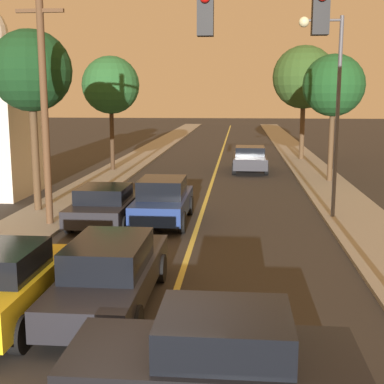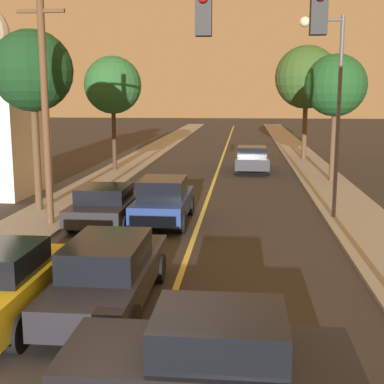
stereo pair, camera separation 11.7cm
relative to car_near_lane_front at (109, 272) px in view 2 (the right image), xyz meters
name	(u,v)px [view 2 (the right image)]	position (x,y,z in m)	size (l,w,h in m)	color
road_surface	(224,152)	(1.26, 31.89, -0.78)	(9.00, 80.00, 0.01)	#2D2B28
sidewalk_left	(153,151)	(-4.49, 31.89, -0.73)	(2.50, 80.00, 0.12)	gray
sidewalk_right	(297,152)	(7.01, 31.89, -0.73)	(2.50, 80.00, 0.12)	gray
car_near_lane_front	(109,272)	(0.00, 0.00, 0.00)	(1.84, 5.17, 1.54)	black
car_near_lane_second	(163,200)	(0.00, 7.71, 0.04)	(1.87, 4.44, 1.63)	navy
car_outer_lane_front	(0,283)	(-1.98, -0.95, 0.03)	(1.93, 4.03, 1.59)	gold
car_outer_lane_second	(106,205)	(-1.98, 7.29, -0.07)	(2.01, 4.22, 1.39)	black
car_far_oncoming	(252,159)	(3.28, 21.13, -0.02)	(2.05, 4.61, 1.48)	black
car_crossing_right	(210,366)	(2.39, -3.82, 0.03)	(4.02, 1.92, 1.59)	black
traffic_signal_mast	(339,69)	(4.62, 0.25, 4.19)	(5.02, 0.42, 6.82)	#47474C
streetlamp_right	(330,91)	(5.77, 8.83, 3.84)	(1.54, 0.36, 7.06)	#47474C
utility_pole_left	(45,107)	(-3.84, 6.87, 3.32)	(1.60, 0.24, 7.65)	#513823
tree_left_near	(32,72)	(-5.08, 9.00, 4.56)	(3.02, 3.02, 6.77)	#4C3823
tree_left_far	(113,85)	(-4.84, 20.38, 4.26)	(3.32, 3.32, 6.61)	#3D2B1C
tree_right_near	(307,77)	(6.94, 26.80, 4.88)	(4.24, 4.24, 7.68)	#4C3823
tree_right_far	(336,86)	(7.34, 17.29, 4.17)	(3.12, 3.12, 6.42)	#4C3823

